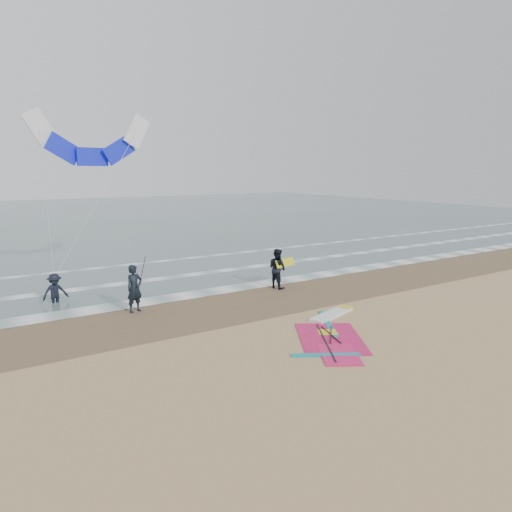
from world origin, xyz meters
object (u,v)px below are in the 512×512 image
person_wading (55,285)px  person_walking (277,268)px  surf_kite (92,143)px  person_standing (135,289)px  windsurf_rig (332,331)px

person_wading → person_walking: bearing=-26.5°
surf_kite → person_walking: bearing=-41.2°
person_wading → surf_kite: 7.41m
person_wading → person_standing: bearing=-59.6°
windsurf_rig → person_standing: (-5.19, 6.02, 0.94)m
windsurf_rig → person_wading: (-7.73, 9.03, 0.80)m
windsurf_rig → person_walking: (1.87, 6.15, 0.94)m
person_standing → person_walking: person_standing is taller
windsurf_rig → person_walking: person_walking is taller
windsurf_rig → surf_kite: (-5.09, 12.25, 6.93)m
person_walking → surf_kite: bearing=36.3°
windsurf_rig → person_standing: person_standing is taller
person_standing → person_wading: bearing=111.1°
windsurf_rig → person_walking: 6.49m
person_walking → person_wading: 10.03m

